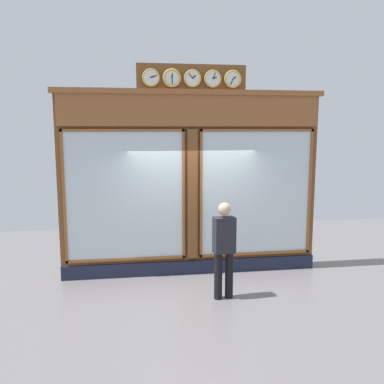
% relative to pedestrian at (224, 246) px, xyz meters
% --- Properties ---
extents(ground_plane, '(14.00, 14.00, 0.00)m').
position_rel_pedestrian_xyz_m(ground_plane, '(0.36, 1.50, -0.93)').
color(ground_plane, slate).
extents(shop_facade, '(5.25, 0.42, 4.13)m').
position_rel_pedestrian_xyz_m(shop_facade, '(0.36, -1.42, 0.93)').
color(shop_facade, brown).
rests_on(shop_facade, ground_plane).
extents(pedestrian, '(0.38, 0.26, 1.69)m').
position_rel_pedestrian_xyz_m(pedestrian, '(0.00, 0.00, 0.00)').
color(pedestrian, black).
rests_on(pedestrian, ground_plane).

